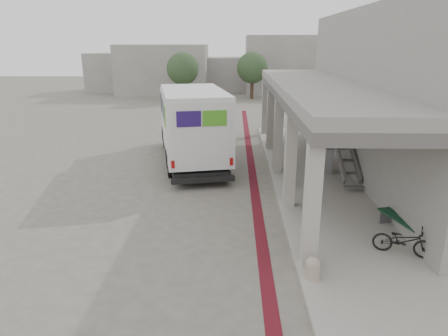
{
  "coord_description": "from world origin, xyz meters",
  "views": [
    {
      "loc": [
        0.17,
        -12.65,
        5.55
      ],
      "look_at": [
        -0.16,
        0.04,
        1.6
      ],
      "focal_mm": 32.0,
      "sensor_mm": 36.0,
      "label": 1
    }
  ],
  "objects_px": {
    "bicycle_black": "(403,241)",
    "bench": "(403,224)",
    "fedex_truck": "(192,123)",
    "utility_cabinet": "(328,160)"
  },
  "relations": [
    {
      "from": "bicycle_black",
      "to": "bench",
      "type": "bearing_deg",
      "value": 0.56
    },
    {
      "from": "fedex_truck",
      "to": "bench",
      "type": "bearing_deg",
      "value": -60.34
    },
    {
      "from": "bench",
      "to": "utility_cabinet",
      "type": "xyz_separation_m",
      "value": [
        -0.9,
        6.05,
        0.22
      ]
    },
    {
      "from": "bicycle_black",
      "to": "utility_cabinet",
      "type": "bearing_deg",
      "value": 25.37
    },
    {
      "from": "utility_cabinet",
      "to": "bicycle_black",
      "type": "bearing_deg",
      "value": -73.31
    },
    {
      "from": "fedex_truck",
      "to": "bench",
      "type": "relative_size",
      "value": 4.38
    },
    {
      "from": "fedex_truck",
      "to": "bench",
      "type": "distance_m",
      "value": 10.79
    },
    {
      "from": "fedex_truck",
      "to": "utility_cabinet",
      "type": "height_order",
      "value": "fedex_truck"
    },
    {
      "from": "fedex_truck",
      "to": "bicycle_black",
      "type": "xyz_separation_m",
      "value": [
        6.61,
        -9.22,
        -1.39
      ]
    },
    {
      "from": "bench",
      "to": "bicycle_black",
      "type": "height_order",
      "value": "bicycle_black"
    }
  ]
}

